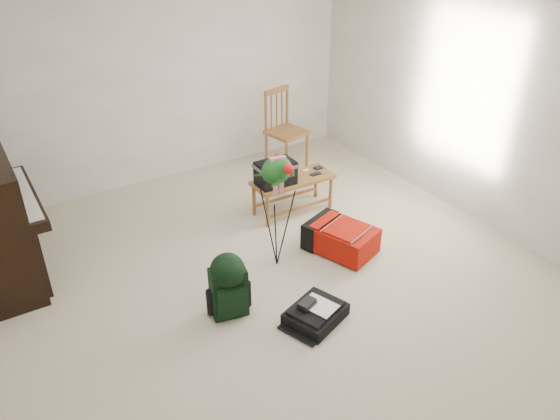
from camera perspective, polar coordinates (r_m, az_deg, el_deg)
floor at (r=5.20m, az=0.32°, el=-7.81°), size 5.00×5.50×0.01m
ceiling at (r=4.16m, az=0.42°, el=20.46°), size 5.00×5.50×0.01m
wall_back at (r=6.88m, az=-12.25°, el=13.00°), size 5.00×0.04×2.50m
wall_right at (r=6.15m, az=20.80°, el=9.70°), size 0.04×5.50×2.50m
bench at (r=6.03m, az=0.13°, el=3.68°), size 0.95×0.39×0.73m
dining_chair at (r=7.26m, az=0.56°, el=8.37°), size 0.53×0.53×1.04m
red_suitcase at (r=5.65m, az=6.08°, el=-2.69°), size 0.66×0.81×0.29m
black_duffel at (r=4.79m, az=3.73°, el=-10.69°), size 0.59×0.54×0.21m
green_backpack at (r=4.70m, az=-5.41°, el=-7.54°), size 0.34×0.31×0.61m
flower_stand at (r=5.15m, az=-0.34°, el=-0.34°), size 0.43×0.43×1.21m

